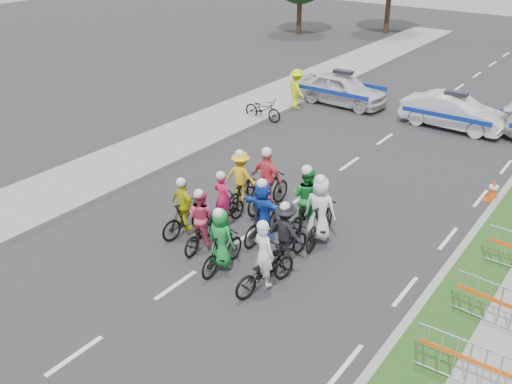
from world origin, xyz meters
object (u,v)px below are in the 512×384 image
Objects in this scene: rider_1 at (222,246)px; marshal_hiviz at (297,89)px; rider_6 at (224,208)px; police_car_1 at (453,112)px; rider_7 at (320,217)px; rider_8 at (307,206)px; parked_bike at (263,109)px; barrier_1 at (499,309)px; police_car_0 at (342,89)px; rider_4 at (286,239)px; rider_0 at (265,266)px; rider_10 at (242,183)px; rider_5 at (263,215)px; rider_3 at (185,213)px; rider_2 at (202,226)px; rider_9 at (268,186)px; barrier_0 at (468,366)px; cone_0 at (493,190)px.

rider_1 is 13.29m from marshal_hiviz.
police_car_1 is at bearing -100.49° from rider_6.
rider_1 is 2.87m from rider_7.
police_car_1 is (-0.12, 11.09, -0.10)m from rider_7.
rider_6 is 11.21m from marshal_hiviz.
rider_8 is 10.72m from police_car_1.
parked_bike is at bearing 120.65° from police_car_1.
barrier_1 is at bearing -179.16° from rider_6.
rider_8 reaches higher than police_car_0.
rider_7 reaches higher than police_car_1.
police_car_1 is at bearing -86.94° from rider_4.
rider_4 is 0.42× the size of police_car_0.
marshal_hiviz is at bearing -48.95° from rider_0.
barrier_1 is (10.26, -12.17, -0.16)m from police_car_0.
rider_7 reaches higher than rider_10.
rider_4 is at bearing 136.20° from rider_10.
barrier_1 is (6.20, -0.11, -0.23)m from rider_5.
marshal_hiviz reaches higher than rider_3.
police_car_1 is (2.93, 10.53, -0.02)m from rider_10.
rider_8 is at bearing -131.74° from rider_3.
rider_7 reaches higher than rider_2.
rider_5 is (-1.08, 0.55, 0.10)m from rider_4.
rider_9 reaches higher than barrier_1.
rider_8 is 1.59m from rider_9.
marshal_hiviz is at bearing 132.85° from barrier_0.
rider_8 is 6.21m from cone_0.
rider_0 is 1.34m from rider_1.
barrier_1 is at bearing 169.75° from marshal_hiviz.
marshal_hiviz is (-4.56, 8.85, 0.11)m from rider_9.
barrier_1 is at bearing -167.72° from rider_1.
rider_1 is 2.03m from rider_3.
rider_1 is 3.40m from rider_9.
rider_7 is 11.09m from police_car_1.
rider_9 reaches higher than rider_8.
barrier_1 is 6.48m from cone_0.
rider_5 is 0.94× the size of rider_8.
police_car_1 is 2.31× the size of parked_bike.
rider_4 is 2.48m from rider_6.
barrier_1 is at bearing 159.56° from rider_10.
rider_8 reaches higher than rider_4.
rider_2 is 0.95× the size of rider_10.
rider_5 is 11.73m from marshal_hiviz.
cone_0 is at bearing 102.19° from barrier_0.
parked_bike is (-3.82, 9.13, -0.21)m from rider_3.
barrier_0 is (8.11, -1.20, -0.12)m from rider_3.
rider_5 reaches higher than rider_4.
parked_bike is (-4.63, 9.35, -0.18)m from rider_2.
rider_4 is 0.88× the size of barrier_1.
rider_2 is at bearing 20.70° from rider_4.
rider_10 reaches higher than parked_bike.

